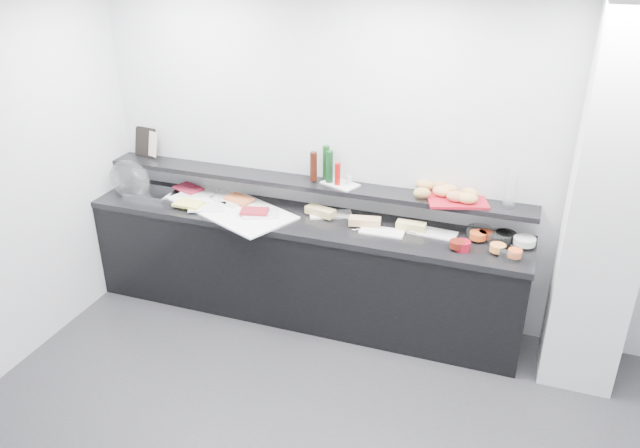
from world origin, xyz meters
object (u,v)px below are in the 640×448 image
(cloche_base, at_px, (150,193))
(bread_tray, at_px, (457,200))
(sandwich_plate_mid, at_px, (382,232))
(framed_print, at_px, (145,142))
(condiment_tray, at_px, (340,184))
(carafe, at_px, (510,189))

(cloche_base, height_order, bread_tray, bread_tray)
(cloche_base, relative_size, bread_tray, 0.89)
(sandwich_plate_mid, xyz_separation_m, framed_print, (-2.27, 0.31, 0.37))
(cloche_base, height_order, sandwich_plate_mid, cloche_base)
(sandwich_plate_mid, distance_m, framed_print, 2.32)
(cloche_base, distance_m, framed_print, 0.48)
(condiment_tray, height_order, bread_tray, bread_tray)
(sandwich_plate_mid, height_order, condiment_tray, condiment_tray)
(sandwich_plate_mid, relative_size, condiment_tray, 1.19)
(condiment_tray, distance_m, carafe, 1.31)
(carafe, bearing_deg, sandwich_plate_mid, -165.72)
(cloche_base, height_order, carafe, carafe)
(bread_tray, bearing_deg, carafe, -15.44)
(bread_tray, height_order, carafe, carafe)
(condiment_tray, distance_m, bread_tray, 0.93)
(sandwich_plate_mid, height_order, carafe, carafe)
(framed_print, relative_size, bread_tray, 0.60)
(cloche_base, relative_size, carafe, 1.29)
(cloche_base, bearing_deg, bread_tray, 4.48)
(cloche_base, height_order, condiment_tray, condiment_tray)
(sandwich_plate_mid, height_order, framed_print, framed_print)
(framed_print, distance_m, carafe, 3.15)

